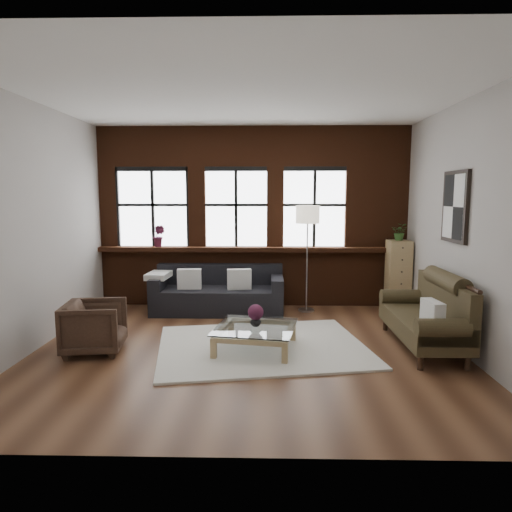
{
  "coord_description": "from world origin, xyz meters",
  "views": [
    {
      "loc": [
        0.25,
        -5.76,
        2.01
      ],
      "look_at": [
        0.1,
        0.6,
        1.15
      ],
      "focal_mm": 32.0,
      "sensor_mm": 36.0,
      "label": 1
    }
  ],
  "objects_px": {
    "dark_sofa": "(218,289)",
    "coffee_table": "(256,339)",
    "drawer_chest": "(398,276)",
    "vintage_settee": "(423,312)",
    "floor_lamp": "(307,255)",
    "armchair": "(95,327)",
    "vase": "(256,321)"
  },
  "relations": [
    {
      "from": "dark_sofa",
      "to": "coffee_table",
      "type": "relative_size",
      "value": 2.23
    },
    {
      "from": "coffee_table",
      "to": "drawer_chest",
      "type": "relative_size",
      "value": 0.81
    },
    {
      "from": "vintage_settee",
      "to": "floor_lamp",
      "type": "xyz_separation_m",
      "value": [
        -1.36,
        1.89,
        0.51
      ]
    },
    {
      "from": "armchair",
      "to": "vase",
      "type": "distance_m",
      "value": 2.06
    },
    {
      "from": "coffee_table",
      "to": "vase",
      "type": "height_order",
      "value": "vase"
    },
    {
      "from": "coffee_table",
      "to": "floor_lamp",
      "type": "bearing_deg",
      "value": 68.02
    },
    {
      "from": "armchair",
      "to": "drawer_chest",
      "type": "relative_size",
      "value": 0.59
    },
    {
      "from": "armchair",
      "to": "coffee_table",
      "type": "relative_size",
      "value": 0.73
    },
    {
      "from": "vintage_settee",
      "to": "coffee_table",
      "type": "bearing_deg",
      "value": -175.57
    },
    {
      "from": "vintage_settee",
      "to": "drawer_chest",
      "type": "distance_m",
      "value": 1.98
    },
    {
      "from": "vase",
      "to": "floor_lamp",
      "type": "distance_m",
      "value": 2.3
    },
    {
      "from": "dark_sofa",
      "to": "floor_lamp",
      "type": "bearing_deg",
      "value": 3.81
    },
    {
      "from": "drawer_chest",
      "to": "floor_lamp",
      "type": "height_order",
      "value": "floor_lamp"
    },
    {
      "from": "dark_sofa",
      "to": "armchair",
      "type": "bearing_deg",
      "value": -123.33
    },
    {
      "from": "dark_sofa",
      "to": "drawer_chest",
      "type": "distance_m",
      "value": 3.12
    },
    {
      "from": "vintage_settee",
      "to": "coffee_table",
      "type": "distance_m",
      "value": 2.22
    },
    {
      "from": "coffee_table",
      "to": "dark_sofa",
      "type": "bearing_deg",
      "value": 109.44
    },
    {
      "from": "coffee_table",
      "to": "vintage_settee",
      "type": "bearing_deg",
      "value": 4.43
    },
    {
      "from": "vintage_settee",
      "to": "coffee_table",
      "type": "relative_size",
      "value": 1.82
    },
    {
      "from": "dark_sofa",
      "to": "vase",
      "type": "xyz_separation_m",
      "value": [
        0.69,
        -1.96,
        -0.0
      ]
    },
    {
      "from": "armchair",
      "to": "floor_lamp",
      "type": "xyz_separation_m",
      "value": [
        2.89,
        2.17,
        0.66
      ]
    },
    {
      "from": "vintage_settee",
      "to": "vase",
      "type": "relative_size",
      "value": 12.49
    },
    {
      "from": "drawer_chest",
      "to": "vintage_settee",
      "type": "bearing_deg",
      "value": -96.67
    },
    {
      "from": "coffee_table",
      "to": "drawer_chest",
      "type": "height_order",
      "value": "drawer_chest"
    },
    {
      "from": "coffee_table",
      "to": "vase",
      "type": "xyz_separation_m",
      "value": [
        -0.0,
        0.0,
        0.24
      ]
    },
    {
      "from": "drawer_chest",
      "to": "vase",
      "type": "bearing_deg",
      "value": -138.57
    },
    {
      "from": "armchair",
      "to": "vintage_settee",
      "type": "bearing_deg",
      "value": -93.71
    },
    {
      "from": "vase",
      "to": "floor_lamp",
      "type": "height_order",
      "value": "floor_lamp"
    },
    {
      "from": "armchair",
      "to": "floor_lamp",
      "type": "distance_m",
      "value": 3.67
    },
    {
      "from": "dark_sofa",
      "to": "vase",
      "type": "height_order",
      "value": "dark_sofa"
    },
    {
      "from": "vintage_settee",
      "to": "vase",
      "type": "xyz_separation_m",
      "value": [
        -2.19,
        -0.17,
        -0.09
      ]
    },
    {
      "from": "vintage_settee",
      "to": "vase",
      "type": "height_order",
      "value": "vintage_settee"
    }
  ]
}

